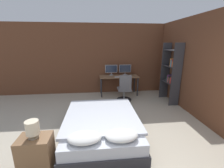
# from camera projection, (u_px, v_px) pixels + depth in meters

# --- Properties ---
(wall_back) EXTENTS (12.00, 0.06, 2.70)m
(wall_back) POSITION_uv_depth(u_px,v_px,m) (109.00, 59.00, 5.93)
(wall_back) COLOR brown
(wall_back) RESTS_ON ground_plane
(wall_side_right) EXTENTS (0.06, 12.00, 2.70)m
(wall_side_right) POSITION_uv_depth(u_px,v_px,m) (211.00, 71.00, 3.51)
(wall_side_right) COLOR brown
(wall_side_right) RESTS_ON ground_plane
(bed) EXTENTS (1.53, 1.99, 0.56)m
(bed) POSITION_uv_depth(u_px,v_px,m) (102.00, 126.00, 3.21)
(bed) COLOR #2D2D33
(bed) RESTS_ON ground_plane
(nightstand) EXTENTS (0.49, 0.36, 0.60)m
(nightstand) POSITION_uv_depth(u_px,v_px,m) (37.00, 154.00, 2.34)
(nightstand) COLOR brown
(nightstand) RESTS_ON ground_plane
(bedside_lamp) EXTENTS (0.20, 0.20, 0.27)m
(bedside_lamp) POSITION_uv_depth(u_px,v_px,m) (32.00, 128.00, 2.22)
(bedside_lamp) COLOR gray
(bedside_lamp) RESTS_ON nightstand
(desk) EXTENTS (1.48, 0.60, 0.74)m
(desk) POSITION_uv_depth(u_px,v_px,m) (119.00, 78.00, 5.80)
(desk) COLOR #846042
(desk) RESTS_ON ground_plane
(monitor_left) EXTENTS (0.48, 0.16, 0.41)m
(monitor_left) POSITION_uv_depth(u_px,v_px,m) (111.00, 69.00, 5.87)
(monitor_left) COLOR #B7B7BC
(monitor_left) RESTS_ON desk
(monitor_right) EXTENTS (0.48, 0.16, 0.41)m
(monitor_right) POSITION_uv_depth(u_px,v_px,m) (125.00, 69.00, 5.93)
(monitor_right) COLOR #B7B7BC
(monitor_right) RESTS_ON desk
(keyboard) EXTENTS (0.38, 0.13, 0.02)m
(keyboard) POSITION_uv_depth(u_px,v_px,m) (120.00, 77.00, 5.58)
(keyboard) COLOR #B7B7BC
(keyboard) RESTS_ON desk
(computer_mouse) EXTENTS (0.07, 0.05, 0.04)m
(computer_mouse) POSITION_uv_depth(u_px,v_px,m) (127.00, 76.00, 5.61)
(computer_mouse) COLOR #B7B7BC
(computer_mouse) RESTS_ON desk
(office_chair) EXTENTS (0.52, 0.52, 0.95)m
(office_chair) POSITION_uv_depth(u_px,v_px,m) (124.00, 91.00, 5.22)
(office_chair) COLOR black
(office_chair) RESTS_ON ground_plane
(bookshelf) EXTENTS (0.32, 0.81, 1.99)m
(bookshelf) POSITION_uv_depth(u_px,v_px,m) (172.00, 72.00, 4.93)
(bookshelf) COLOR #333338
(bookshelf) RESTS_ON ground_plane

